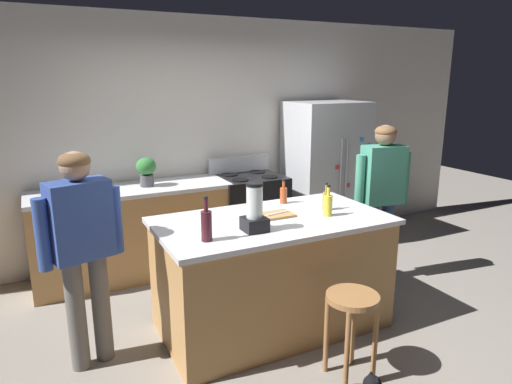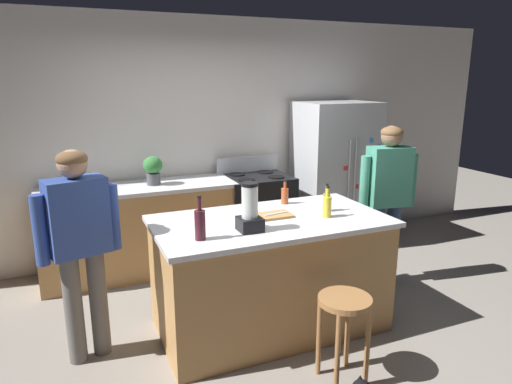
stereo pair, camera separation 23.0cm
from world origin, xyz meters
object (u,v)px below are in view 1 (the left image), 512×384
Objects in this scene: chef_knife at (277,213)px; stove_range at (249,215)px; person_by_island_left at (82,241)px; bottle_wine at (206,225)px; kitchen_island at (272,273)px; potted_plant at (146,170)px; bottle_cooking_sauce at (283,195)px; refrigerator at (325,174)px; bottle_vinegar at (326,200)px; cutting_board at (275,215)px; blender_appliance at (255,211)px; bar_stool at (352,313)px; person_by_sink_right at (382,189)px; bottle_soda at (328,205)px.

stove_range is at bearing 62.54° from chef_knife.
person_by_island_left is 0.87m from bottle_wine.
potted_plant reaches higher than kitchen_island.
person_by_island_left reaches higher than stove_range.
bottle_cooking_sauce is at bearing 32.33° from bottle_wine.
refrigerator is 1.70m from bottle_cooking_sauce.
bottle_vinegar is 0.48m from cutting_board.
kitchen_island is 0.72m from bottle_cooking_sauce.
blender_appliance reaches higher than bottle_vinegar.
blender_appliance reaches higher than cutting_board.
bottle_wine is at bearing 144.03° from bar_stool.
person_by_sink_right is 1.37m from cutting_board.
person_by_island_left reaches higher than chef_knife.
person_by_sink_right is at bearing 11.08° from cutting_board.
refrigerator is at bearing 55.74° from bottle_soda.
bottle_vinegar is 0.79× the size of cutting_board.
cutting_board is (-0.39, 0.18, -0.08)m from bottle_soda.
chef_knife is at bearing 154.51° from bottle_soda.
potted_plant reaches higher than bottle_vinegar.
person_by_sink_right is at bearing 12.50° from kitchen_island.
bottle_wine is at bearing -157.38° from cutting_board.
blender_appliance is at bearing 6.36° from bottle_wine.
bottle_soda is 0.44m from cutting_board.
kitchen_island is 0.71m from blender_appliance.
bottle_wine reaches higher than bottle_cooking_sauce.
refrigerator is 2.49m from blender_appliance.
refrigerator is at bearing 44.05° from cutting_board.
stove_range is at bearing 65.70° from blender_appliance.
chef_knife is at bearing -135.56° from refrigerator.
bottle_vinegar is 1.07× the size of chef_knife.
bottle_soda is 0.17m from bottle_vinegar.
chef_knife is at bearing -107.08° from stove_range.
bottle_vinegar reaches higher than chef_knife.
blender_appliance is 1.14× the size of bottle_wine.
person_by_island_left is (-1.94, -1.39, 0.47)m from stove_range.
chef_knife is (-0.45, 0.03, -0.06)m from bottle_vinegar.
person_by_island_left is at bearing 171.94° from bottle_soda.
cutting_board is 0.02m from chef_knife.
bottle_cooking_sauce is (0.95, 0.60, -0.04)m from bottle_wine.
bottle_wine is at bearing -147.67° from bottle_cooking_sauce.
refrigerator is 3.27m from person_by_island_left.
kitchen_island is 5.14× the size of blender_appliance.
bar_stool is at bearing -78.87° from kitchen_island.
bar_stool is at bearing -35.97° from bottle_wine.
bottle_soda is (1.07, -1.68, -0.08)m from potted_plant.
kitchen_island is at bearing -5.23° from person_by_island_left.
refrigerator reaches higher than person_by_island_left.
potted_plant is (-1.15, 0.03, 0.64)m from stove_range.
kitchen_island is at bearing -108.78° from stove_range.
chef_knife is (1.49, -0.09, 0.02)m from person_by_island_left.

